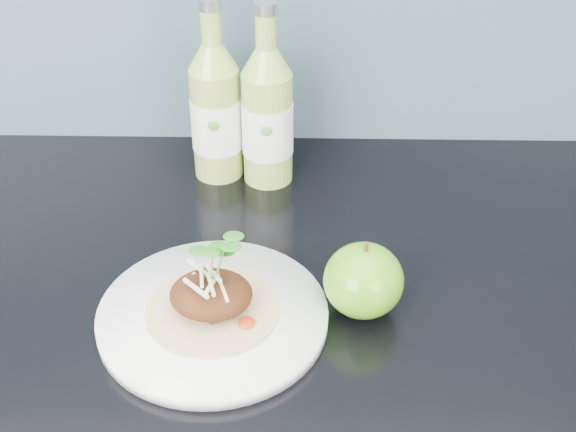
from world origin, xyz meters
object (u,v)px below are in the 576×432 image
object	(u,v)px
dinner_plate	(213,317)
cider_bottle_right	(267,116)
green_apple	(364,280)
cider_bottle_left	(216,111)

from	to	relation	value
dinner_plate	cider_bottle_right	bearing A→B (deg)	80.53
dinner_plate	cider_bottle_right	size ratio (longest dim) A/B	1.09
dinner_plate	green_apple	size ratio (longest dim) A/B	2.94
cider_bottle_left	dinner_plate	bearing A→B (deg)	-105.78
cider_bottle_left	cider_bottle_right	size ratio (longest dim) A/B	1.00
cider_bottle_left	cider_bottle_right	world-z (taller)	same
green_apple	cider_bottle_left	size ratio (longest dim) A/B	0.37
dinner_plate	green_apple	world-z (taller)	green_apple
dinner_plate	cider_bottle_right	xyz separation A→B (m)	(0.05, 0.29, 0.09)
green_apple	cider_bottle_right	size ratio (longest dim) A/B	0.37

